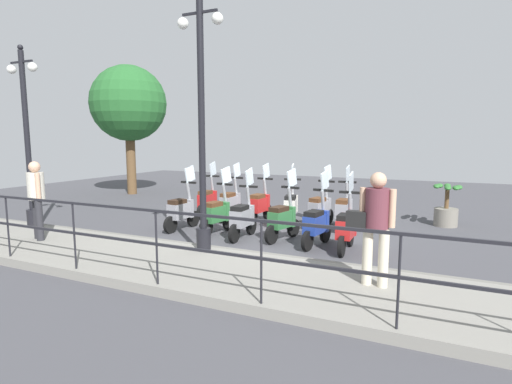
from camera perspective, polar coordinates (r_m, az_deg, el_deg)
name	(u,v)px	position (r m, az deg, el deg)	size (l,w,h in m)	color
ground_plane	(272,232)	(9.49, 2.25, -5.71)	(28.00, 28.00, 0.00)	#424247
promenade_walkway	(199,268)	(6.77, -8.21, -10.63)	(2.20, 20.00, 0.15)	gray
fence_railing	(156,232)	(5.73, -14.08, -5.52)	(0.04, 16.03, 1.07)	black
lamp_post_near	(202,139)	(7.27, -7.74, 7.51)	(0.26, 0.90, 4.56)	black
lamp_post_far	(28,149)	(10.54, -29.80, 5.39)	(0.26, 0.90, 4.10)	black
pedestrian_with_bag	(375,220)	(5.72, 16.66, -3.87)	(0.35, 0.65, 1.59)	beige
pedestrian_distant	(36,194)	(9.15, -28.88, -0.28)	(0.43, 0.45, 1.59)	#28282D
tree_large	(129,104)	(16.61, -17.73, 11.87)	(2.92, 2.92, 5.01)	brown
potted_palm	(446,209)	(11.10, 25.54, -2.15)	(1.06, 0.66, 1.05)	slate
scooter_near_0	(347,227)	(7.97, 12.81, -4.92)	(1.23, 0.44, 1.54)	black
scooter_near_1	(317,223)	(8.22, 8.68, -4.44)	(1.23, 0.47, 1.54)	black
scooter_near_2	(283,218)	(8.63, 3.84, -3.78)	(1.21, 0.51, 1.54)	black
scooter_near_3	(243,217)	(8.76, -1.89, -3.59)	(1.23, 0.44, 1.54)	black
scooter_near_4	(217,213)	(9.26, -5.54, -3.01)	(1.23, 0.47, 1.54)	black
scooter_near_5	(182,210)	(9.76, -10.57, -2.57)	(1.23, 0.44, 1.54)	black
scooter_far_0	(344,210)	(9.89, 12.46, -2.48)	(1.23, 0.44, 1.54)	black
scooter_far_1	(320,208)	(10.01, 9.18, -2.28)	(1.21, 0.51, 1.54)	black
scooter_far_2	(291,205)	(10.32, 5.02, -1.91)	(1.22, 0.50, 1.54)	black
scooter_far_3	(260,204)	(10.47, 0.59, -1.74)	(1.23, 0.44, 1.54)	black
scooter_far_4	(231,202)	(10.76, -3.63, -1.50)	(1.23, 0.44, 1.54)	black
scooter_far_5	(208,200)	(11.28, -6.88, -1.12)	(1.23, 0.44, 1.54)	black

